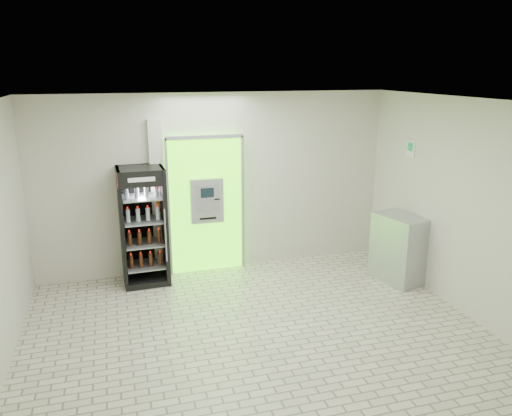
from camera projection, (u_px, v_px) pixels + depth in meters
name	position (u px, v px, depth m)	size (l,w,h in m)	color
ground	(258.00, 335.00, 6.52)	(6.00, 6.00, 0.00)	beige
room_shell	(258.00, 199.00, 6.02)	(6.00, 6.00, 6.00)	beige
atm_assembly	(206.00, 204.00, 8.38)	(1.30, 0.24, 2.33)	#57FF0F
pillar	(158.00, 199.00, 8.17)	(0.22, 0.11, 2.60)	silver
beverage_cooler	(143.00, 228.00, 7.95)	(0.73, 0.69, 1.90)	black
steel_cabinet	(399.00, 248.00, 8.09)	(0.75, 0.94, 1.10)	#A4A6AB
exit_sign	(411.00, 148.00, 8.05)	(0.02, 0.22, 0.26)	white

